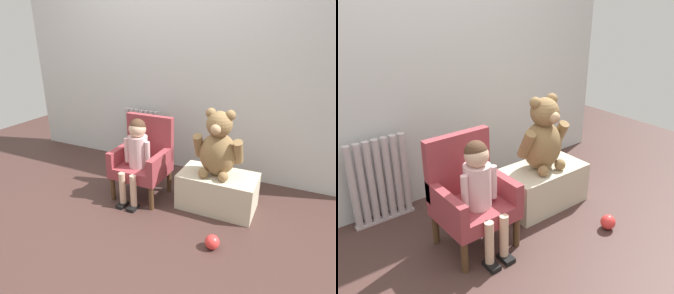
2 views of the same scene
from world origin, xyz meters
TOP-DOWN VIEW (x-y plane):
  - ground_plane at (0.00, 0.00)m, footprint 6.00×6.00m
  - back_wall at (0.00, 1.17)m, footprint 3.80×0.05m
  - radiator at (-0.35, 1.05)m, footprint 0.43×0.05m
  - child_armchair at (0.01, 0.45)m, footprint 0.46×0.42m
  - child_figure at (0.01, 0.34)m, footprint 0.25×0.35m
  - low_bench at (0.70, 0.51)m, footprint 0.64×0.37m
  - large_teddy_bear at (0.68, 0.50)m, footprint 0.41×0.29m
  - toy_ball at (0.83, -0.03)m, footprint 0.10×0.10m

SIDE VIEW (x-z plane):
  - ground_plane at x=0.00m, z-range 0.00..0.00m
  - toy_ball at x=0.83m, z-range 0.00..0.10m
  - low_bench at x=0.70m, z-range 0.00..0.31m
  - radiator at x=-0.35m, z-range 0.00..0.63m
  - child_armchair at x=0.01m, z-range -0.01..0.72m
  - child_figure at x=0.01m, z-range 0.12..0.86m
  - large_teddy_bear at x=0.68m, z-range 0.28..0.84m
  - back_wall at x=0.00m, z-range 0.00..2.40m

